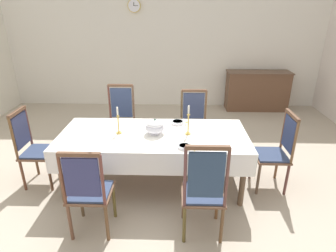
{
  "coord_description": "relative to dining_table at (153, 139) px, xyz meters",
  "views": [
    {
      "loc": [
        0.28,
        -3.15,
        2.27
      ],
      "look_at": [
        0.19,
        0.21,
        0.84
      ],
      "focal_mm": 30.2,
      "sensor_mm": 36.0,
      "label": 1
    }
  ],
  "objects": [
    {
      "name": "soup_tureen",
      "position": [
        0.02,
        -0.0,
        0.18
      ],
      "size": [
        0.26,
        0.26,
        0.21
      ],
      "color": "white",
      "rests_on": "tablecloth"
    },
    {
      "name": "bowl_near_left",
      "position": [
        0.31,
        0.34,
        0.1
      ],
      "size": [
        0.17,
        0.17,
        0.04
      ],
      "color": "white",
      "rests_on": "tablecloth"
    },
    {
      "name": "dining_table",
      "position": [
        0.0,
        0.0,
        0.0
      ],
      "size": [
        2.39,
        1.03,
        0.76
      ],
      "color": "brown",
      "rests_on": "ground"
    },
    {
      "name": "chair_south_b",
      "position": [
        0.57,
        -0.93,
        -0.11
      ],
      "size": [
        0.44,
        0.42,
        1.13
      ],
      "color": "brown",
      "rests_on": "ground"
    },
    {
      "name": "bowl_near_right",
      "position": [
        0.39,
        -0.39,
        0.1
      ],
      "size": [
        0.15,
        0.15,
        0.04
      ],
      "color": "white",
      "rests_on": "tablecloth"
    },
    {
      "name": "chair_head_west",
      "position": [
        -1.6,
        -0.0,
        -0.14
      ],
      "size": [
        0.42,
        0.44,
        1.06
      ],
      "rotation": [
        0.0,
        0.0,
        -1.57
      ],
      "color": "brown",
      "rests_on": "ground"
    },
    {
      "name": "chair_north_b",
      "position": [
        0.57,
        0.92,
        -0.14
      ],
      "size": [
        0.44,
        0.42,
        1.06
      ],
      "rotation": [
        0.0,
        0.0,
        3.14
      ],
      "color": "brown",
      "rests_on": "ground"
    },
    {
      "name": "sideboard",
      "position": [
        2.17,
        3.15,
        -0.23
      ],
      "size": [
        1.44,
        0.48,
        0.9
      ],
      "rotation": [
        0.0,
        0.0,
        3.14
      ],
      "color": "brown",
      "rests_on": "ground"
    },
    {
      "name": "spoon_primary",
      "position": [
        0.43,
        0.37,
        0.08
      ],
      "size": [
        0.04,
        0.18,
        0.01
      ],
      "rotation": [
        0.0,
        0.0,
        -0.15
      ],
      "color": "gold",
      "rests_on": "tablecloth"
    },
    {
      "name": "spoon_secondary",
      "position": [
        0.49,
        -0.36,
        0.08
      ],
      "size": [
        0.04,
        0.18,
        0.01
      ],
      "rotation": [
        0.0,
        0.0,
        0.1
      ],
      "color": "gold",
      "rests_on": "tablecloth"
    },
    {
      "name": "candlestick_west",
      "position": [
        -0.44,
        -0.0,
        0.22
      ],
      "size": [
        0.07,
        0.07,
        0.36
      ],
      "color": "gold",
      "rests_on": "tablecloth"
    },
    {
      "name": "chair_head_east",
      "position": [
        1.6,
        -0.0,
        -0.14
      ],
      "size": [
        0.42,
        0.44,
        1.06
      ],
      "rotation": [
        0.0,
        0.0,
        1.57
      ],
      "color": "brown",
      "rests_on": "ground"
    },
    {
      "name": "chair_north_a",
      "position": [
        -0.6,
        0.93,
        -0.11
      ],
      "size": [
        0.44,
        0.42,
        1.14
      ],
      "rotation": [
        0.0,
        0.0,
        3.14
      ],
      "color": "brown",
      "rests_on": "ground"
    },
    {
      "name": "chair_south_a",
      "position": [
        -0.6,
        -0.92,
        -0.14
      ],
      "size": [
        0.44,
        0.42,
        1.04
      ],
      "color": "brown",
      "rests_on": "ground"
    },
    {
      "name": "candlestick_east",
      "position": [
        0.44,
        0.0,
        0.23
      ],
      "size": [
        0.07,
        0.07,
        0.38
      ],
      "color": "gold",
      "rests_on": "tablecloth"
    },
    {
      "name": "tablecloth",
      "position": [
        0.0,
        0.0,
        0.01
      ],
      "size": [
        2.41,
        1.05,
        0.29
      ],
      "color": "white",
      "rests_on": "dining_table"
    },
    {
      "name": "mounted_clock",
      "position": [
        -0.65,
        3.4,
        1.6
      ],
      "size": [
        0.29,
        0.06,
        0.29
      ],
      "color": "#D1B251"
    },
    {
      "name": "back_wall",
      "position": [
        0.0,
        3.47,
        0.92
      ],
      "size": [
        7.29,
        0.08,
        3.22
      ],
      "primitive_type": "cube",
      "color": "silver",
      "rests_on": "ground"
    },
    {
      "name": "ground",
      "position": [
        0.0,
        -0.14,
        -0.7
      ],
      "size": [
        7.29,
        7.14,
        0.04
      ],
      "primitive_type": "cube",
      "color": "#B3A593"
    }
  ]
}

